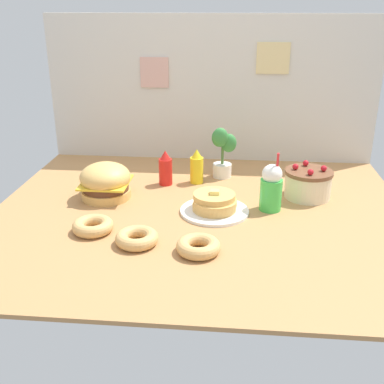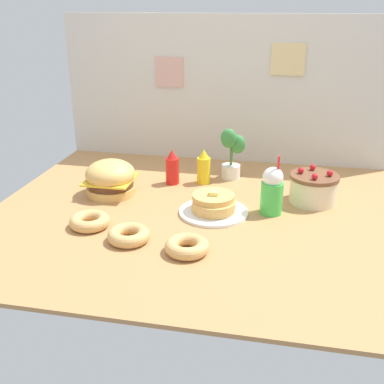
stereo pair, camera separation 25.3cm
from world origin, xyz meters
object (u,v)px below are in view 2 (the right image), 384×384
(ketchup_bottle, at_px, (172,168))
(potted_plant, at_px, (231,152))
(layer_cake, at_px, (313,188))
(donut_vanilla, at_px, (187,246))
(pancake_stack, at_px, (214,206))
(donut_chocolate, at_px, (129,235))
(donut_pink_glaze, at_px, (90,221))
(cream_soda_cup, at_px, (272,191))
(burger, at_px, (111,178))
(mustard_bottle, at_px, (204,168))

(ketchup_bottle, xyz_separation_m, potted_plant, (0.34, 0.17, 0.08))
(layer_cake, bearing_deg, donut_vanilla, -129.09)
(pancake_stack, distance_m, donut_chocolate, 0.52)
(donut_pink_glaze, xyz_separation_m, donut_chocolate, (0.24, -0.11, 0.00))
(donut_vanilla, relative_size, potted_plant, 0.61)
(layer_cake, height_order, potted_plant, potted_plant)
(cream_soda_cup, bearing_deg, pancake_stack, -166.98)
(donut_chocolate, bearing_deg, donut_pink_glaze, 156.32)
(layer_cake, relative_size, potted_plant, 0.82)
(burger, relative_size, layer_cake, 1.06)
(burger, distance_m, potted_plant, 0.77)
(layer_cake, xyz_separation_m, mustard_bottle, (-0.66, 0.17, 0.02))
(burger, xyz_separation_m, donut_vanilla, (0.58, -0.59, -0.07))
(layer_cake, height_order, mustard_bottle, mustard_bottle)
(ketchup_bottle, xyz_separation_m, donut_vanilla, (0.27, -0.83, -0.07))
(ketchup_bottle, relative_size, potted_plant, 0.66)
(layer_cake, xyz_separation_m, donut_vanilla, (-0.57, -0.71, -0.05))
(burger, bearing_deg, pancake_stack, -13.37)
(layer_cake, xyz_separation_m, donut_chocolate, (-0.87, -0.65, -0.05))
(burger, distance_m, cream_soda_cup, 0.93)
(mustard_bottle, relative_size, donut_vanilla, 1.08)
(donut_pink_glaze, distance_m, donut_chocolate, 0.26)
(pancake_stack, relative_size, cream_soda_cup, 1.13)
(burger, relative_size, mustard_bottle, 1.33)
(mustard_bottle, bearing_deg, donut_pink_glaze, -122.01)
(donut_chocolate, bearing_deg, mustard_bottle, 75.75)
(ketchup_bottle, bearing_deg, potted_plant, 26.00)
(burger, xyz_separation_m, pancake_stack, (0.63, -0.15, -0.05))
(potted_plant, bearing_deg, mustard_bottle, -142.20)
(layer_cake, xyz_separation_m, cream_soda_cup, (-0.22, -0.20, 0.04))
(donut_chocolate, bearing_deg, layer_cake, 37.05)
(pancake_stack, distance_m, ketchup_bottle, 0.51)
(donut_pink_glaze, bearing_deg, mustard_bottle, 57.99)
(layer_cake, bearing_deg, donut_chocolate, -142.95)
(mustard_bottle, distance_m, donut_vanilla, 0.88)
(burger, height_order, donut_pink_glaze, burger)
(burger, xyz_separation_m, cream_soda_cup, (0.93, -0.08, 0.03))
(pancake_stack, xyz_separation_m, layer_cake, (0.52, 0.27, 0.04))
(cream_soda_cup, bearing_deg, burger, 175.02)
(burger, relative_size, potted_plant, 0.87)
(pancake_stack, bearing_deg, donut_pink_glaze, -154.28)
(cream_soda_cup, bearing_deg, layer_cake, 41.47)
(mustard_bottle, xyz_separation_m, donut_pink_glaze, (-0.45, -0.72, -0.07))
(pancake_stack, bearing_deg, ketchup_bottle, 129.31)
(layer_cake, bearing_deg, cream_soda_cup, -138.53)
(ketchup_bottle, xyz_separation_m, donut_pink_glaze, (-0.26, -0.67, -0.07))
(ketchup_bottle, bearing_deg, donut_pink_glaze, -111.31)
(burger, distance_m, pancake_stack, 0.65)
(donut_pink_glaze, height_order, donut_chocolate, same)
(layer_cake, relative_size, ketchup_bottle, 1.25)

